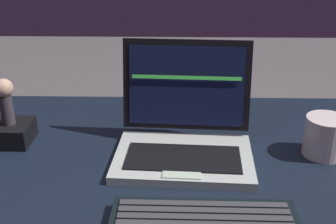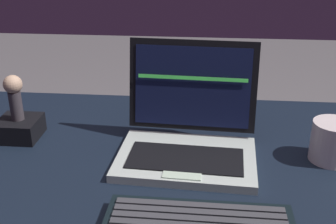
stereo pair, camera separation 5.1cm
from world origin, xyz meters
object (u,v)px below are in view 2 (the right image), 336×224
(figurine, at_px, (12,94))
(figurine_stand, at_px, (18,128))
(laptop_front, at_px, (186,134))
(coffee_mug, at_px, (332,141))

(figurine, bearing_deg, figurine_stand, 0.00)
(laptop_front, bearing_deg, figurine, 173.33)
(laptop_front, distance_m, figurine_stand, 0.40)
(laptop_front, xyz_separation_m, figurine_stand, (-0.39, 0.05, -0.03))
(figurine, relative_size, coffee_mug, 0.78)
(laptop_front, xyz_separation_m, coffee_mug, (0.30, 0.00, -0.00))
(figurine_stand, bearing_deg, coffee_mug, -3.51)
(laptop_front, relative_size, coffee_mug, 2.20)
(laptop_front, height_order, figurine, laptop_front)
(coffee_mug, bearing_deg, laptop_front, -179.39)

